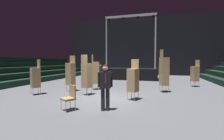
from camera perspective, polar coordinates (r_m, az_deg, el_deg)
ground_plane at (r=8.42m, az=-2.68°, el=-10.00°), size 22.00×30.00×0.10m
arena_end_wall at (r=23.02m, az=9.41°, el=8.36°), size 22.00×0.30×8.00m
stage_riser at (r=17.10m, az=7.06°, el=-0.91°), size 5.33×3.01×6.38m
man_with_tie at (r=6.00m, az=-2.43°, el=-5.22°), size 0.56×0.37×1.74m
chair_stack_front_left at (r=10.10m, az=18.18°, el=-0.35°), size 0.57×0.57×2.56m
chair_stack_front_right at (r=8.92m, az=-9.07°, el=-1.75°), size 0.54×0.54×2.22m
chair_stack_mid_left at (r=13.22m, az=27.53°, el=-1.06°), size 0.59×0.59×1.96m
chair_stack_mid_right at (r=10.59m, az=-6.01°, el=-0.75°), size 0.60×0.60×2.31m
chair_stack_mid_centre at (r=10.22m, az=-14.56°, el=-1.21°), size 0.52×0.52×2.22m
chair_stack_rear_left at (r=13.75m, az=17.57°, el=-0.18°), size 0.58×0.58×2.22m
chair_stack_rear_right at (r=13.05m, az=-8.51°, el=-1.34°), size 0.60×0.60×1.71m
chair_stack_rear_centre at (r=9.87m, az=-25.65°, el=-2.29°), size 0.61×0.61×1.96m
chair_stack_aisle_left at (r=7.75m, az=7.53°, el=-3.40°), size 0.57×0.57×1.96m
crew_worker_near_stage at (r=13.51m, az=-4.16°, el=-0.90°), size 0.38×0.55×1.64m
loose_chair_near_man at (r=6.35m, az=-14.87°, el=-9.04°), size 0.60×0.60×0.95m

